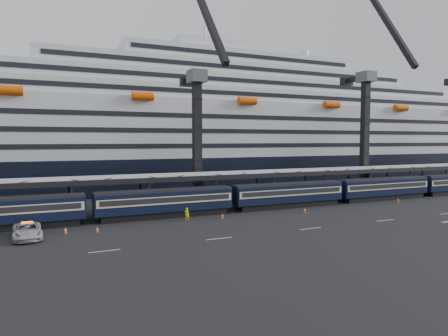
# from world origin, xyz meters

# --- Properties ---
(ground) EXTENTS (260.00, 260.00, 0.00)m
(ground) POSITION_xyz_m (0.00, 0.00, 0.00)
(ground) COLOR black
(ground) RESTS_ON ground
(lane_markings) EXTENTS (111.00, 4.27, 0.02)m
(lane_markings) POSITION_xyz_m (8.15, -5.23, 0.01)
(lane_markings) COLOR beige
(lane_markings) RESTS_ON ground
(train) EXTENTS (133.05, 3.00, 4.05)m
(train) POSITION_xyz_m (-4.65, 10.00, 2.20)
(train) COLOR black
(train) RESTS_ON ground
(canopy) EXTENTS (130.00, 6.25, 5.53)m
(canopy) POSITION_xyz_m (0.00, 14.00, 5.25)
(canopy) COLOR #989BA0
(canopy) RESTS_ON ground
(cruise_ship) EXTENTS (214.09, 28.84, 34.00)m
(cruise_ship) POSITION_xyz_m (-1.08, 45.99, 12.34)
(cruise_ship) COLOR black
(cruise_ship) RESTS_ON ground
(crane_dark_near) EXTENTS (4.50, 17.75, 35.08)m
(crane_dark_near) POSITION_xyz_m (-20.00, 18.59, 11.93)
(crane_dark_near) COLOR #46494D
(crane_dark_near) RESTS_ON ground
(crane_dark_mid) EXTENTS (4.50, 18.24, 39.64)m
(crane_dark_mid) POSITION_xyz_m (15.00, 17.59, 13.36)
(crane_dark_mid) COLOR #46494D
(crane_dark_mid) RESTS_ON ground
(pickup_truck) EXTENTS (3.19, 6.32, 1.71)m
(pickup_truck) POSITION_xyz_m (-44.91, 4.38, 0.86)
(pickup_truck) COLOR #A8AAB0
(pickup_truck) RESTS_ON ground
(worker) EXTENTS (0.72, 0.69, 1.67)m
(worker) POSITION_xyz_m (-25.96, 6.90, 0.84)
(worker) COLOR #E8EE0C
(worker) RESTS_ON ground
(traffic_cone_a) EXTENTS (0.38, 0.38, 0.76)m
(traffic_cone_a) POSITION_xyz_m (-41.06, 5.42, 0.38)
(traffic_cone_a) COLOR #E35007
(traffic_cone_a) RESTS_ON ground
(traffic_cone_b) EXTENTS (0.34, 0.34, 0.68)m
(traffic_cone_b) POSITION_xyz_m (-37.69, 4.51, 0.34)
(traffic_cone_b) COLOR #E35007
(traffic_cone_b) RESTS_ON ground
(traffic_cone_c) EXTENTS (0.36, 0.36, 0.71)m
(traffic_cone_c) POSITION_xyz_m (-21.16, 6.12, 0.35)
(traffic_cone_c) COLOR #E35007
(traffic_cone_c) RESTS_ON ground
(traffic_cone_d) EXTENTS (0.41, 0.41, 0.82)m
(traffic_cone_d) POSITION_xyz_m (-8.54, 4.84, 0.40)
(traffic_cone_d) COLOR #E35007
(traffic_cone_d) RESTS_ON ground
(traffic_cone_e) EXTENTS (0.36, 0.36, 0.73)m
(traffic_cone_e) POSITION_xyz_m (12.06, 6.68, 0.36)
(traffic_cone_e) COLOR #E35007
(traffic_cone_e) RESTS_ON ground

